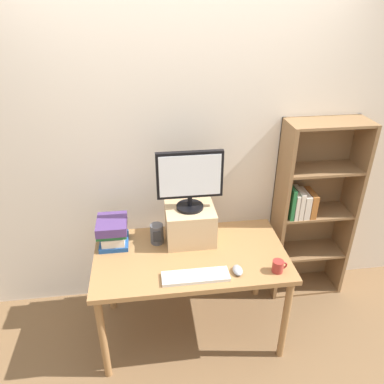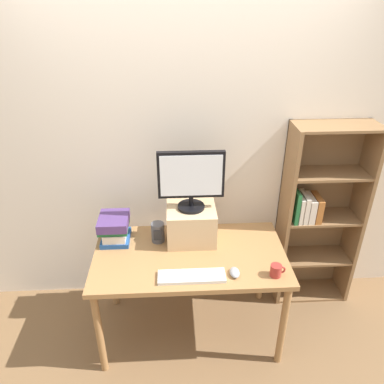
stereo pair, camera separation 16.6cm
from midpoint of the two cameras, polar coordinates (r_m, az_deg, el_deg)
The scene contains 11 objects.
ground_plane at distance 3.16m, azimuth -1.78°, elevation -20.16°, with size 12.00×12.00×0.00m, color brown.
back_wall at distance 2.84m, azimuth -3.33°, elevation 6.30°, with size 7.00×0.08×2.60m.
desk at distance 2.69m, azimuth -2.00°, elevation -10.80°, with size 1.34×0.73×0.74m.
bookshelf_unit at distance 3.17m, azimuth 16.23°, elevation -2.65°, with size 0.62×0.28×1.54m.
riser_box at distance 2.72m, azimuth -2.06°, elevation -4.81°, with size 0.35×0.32×0.26m.
computer_monitor at distance 2.54m, azimuth -2.20°, elevation 2.01°, with size 0.46×0.19×0.43m.
keyboard at distance 2.45m, azimuth -1.54°, elevation -12.76°, with size 0.43×0.13×0.02m.
computer_mouse at distance 2.49m, azimuth 5.05°, elevation -11.83°, with size 0.06×0.10×0.04m.
book_stack at distance 2.76m, azimuth -13.68°, elevation -5.90°, with size 0.21×0.25×0.20m.
coffee_mug at distance 2.52m, azimuth 11.15°, elevation -11.07°, with size 0.10×0.07×0.08m.
desk_speaker at distance 2.73m, azimuth -7.12°, elevation -6.38°, with size 0.09×0.10×0.15m.
Camera 1 is at (-0.26, -2.07, 2.37)m, focal length 35.00 mm.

